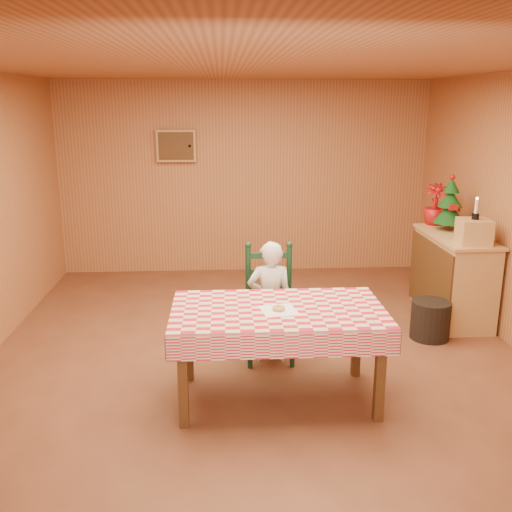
{
  "coord_description": "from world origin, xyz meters",
  "views": [
    {
      "loc": [
        -0.3,
        -4.81,
        2.3
      ],
      "look_at": [
        0.0,
        0.2,
        0.95
      ],
      "focal_mm": 40.0,
      "sensor_mm": 36.0,
      "label": 1
    }
  ],
  "objects_px": {
    "crate": "(474,232)",
    "christmas_tree": "(450,205)",
    "shelf_unit": "(452,276)",
    "ladder_chair": "(269,306)",
    "dining_table": "(278,318)",
    "seated_child": "(270,302)",
    "storage_bin": "(430,320)"
  },
  "relations": [
    {
      "from": "dining_table",
      "to": "seated_child",
      "type": "xyz_separation_m",
      "value": [
        -0.0,
        0.73,
        -0.13
      ]
    },
    {
      "from": "ladder_chair",
      "to": "crate",
      "type": "xyz_separation_m",
      "value": [
        2.09,
        0.52,
        0.55
      ]
    },
    {
      "from": "christmas_tree",
      "to": "dining_table",
      "type": "bearing_deg",
      "value": -136.9
    },
    {
      "from": "dining_table",
      "to": "crate",
      "type": "xyz_separation_m",
      "value": [
        2.09,
        1.31,
        0.37
      ]
    },
    {
      "from": "ladder_chair",
      "to": "shelf_unit",
      "type": "relative_size",
      "value": 0.87
    },
    {
      "from": "dining_table",
      "to": "shelf_unit",
      "type": "bearing_deg",
      "value": 39.35
    },
    {
      "from": "christmas_tree",
      "to": "ladder_chair",
      "type": "bearing_deg",
      "value": -150.75
    },
    {
      "from": "ladder_chair",
      "to": "crate",
      "type": "height_order",
      "value": "crate"
    },
    {
      "from": "dining_table",
      "to": "christmas_tree",
      "type": "bearing_deg",
      "value": 43.1
    },
    {
      "from": "crate",
      "to": "christmas_tree",
      "type": "distance_m",
      "value": 0.67
    },
    {
      "from": "shelf_unit",
      "to": "crate",
      "type": "xyz_separation_m",
      "value": [
        0.01,
        -0.4,
        0.59
      ]
    },
    {
      "from": "ladder_chair",
      "to": "seated_child",
      "type": "distance_m",
      "value": 0.08
    },
    {
      "from": "storage_bin",
      "to": "christmas_tree",
      "type": "bearing_deg",
      "value": 62.13
    },
    {
      "from": "seated_child",
      "to": "storage_bin",
      "type": "distance_m",
      "value": 1.74
    },
    {
      "from": "seated_child",
      "to": "crate",
      "type": "height_order",
      "value": "crate"
    },
    {
      "from": "dining_table",
      "to": "shelf_unit",
      "type": "height_order",
      "value": "shelf_unit"
    },
    {
      "from": "crate",
      "to": "christmas_tree",
      "type": "bearing_deg",
      "value": 90.0
    },
    {
      "from": "seated_child",
      "to": "ladder_chair",
      "type": "bearing_deg",
      "value": -90.0
    },
    {
      "from": "dining_table",
      "to": "ladder_chair",
      "type": "distance_m",
      "value": 0.81
    },
    {
      "from": "dining_table",
      "to": "ladder_chair",
      "type": "xyz_separation_m",
      "value": [
        0.0,
        0.79,
        -0.18
      ]
    },
    {
      "from": "crate",
      "to": "storage_bin",
      "type": "xyz_separation_m",
      "value": [
        -0.44,
        -0.19,
        -0.86
      ]
    },
    {
      "from": "seated_child",
      "to": "shelf_unit",
      "type": "height_order",
      "value": "seated_child"
    },
    {
      "from": "dining_table",
      "to": "shelf_unit",
      "type": "relative_size",
      "value": 1.34
    },
    {
      "from": "dining_table",
      "to": "christmas_tree",
      "type": "relative_size",
      "value": 2.67
    },
    {
      "from": "christmas_tree",
      "to": "storage_bin",
      "type": "height_order",
      "value": "christmas_tree"
    },
    {
      "from": "christmas_tree",
      "to": "seated_child",
      "type": "bearing_deg",
      "value": -149.58
    },
    {
      "from": "shelf_unit",
      "to": "christmas_tree",
      "type": "xyz_separation_m",
      "value": [
        0.01,
        0.25,
        0.74
      ]
    },
    {
      "from": "crate",
      "to": "storage_bin",
      "type": "bearing_deg",
      "value": -157.0
    },
    {
      "from": "dining_table",
      "to": "shelf_unit",
      "type": "xyz_separation_m",
      "value": [
        2.09,
        1.71,
        -0.22
      ]
    },
    {
      "from": "seated_child",
      "to": "crate",
      "type": "distance_m",
      "value": 2.23
    },
    {
      "from": "crate",
      "to": "christmas_tree",
      "type": "xyz_separation_m",
      "value": [
        -0.0,
        0.65,
        0.16
      ]
    },
    {
      "from": "storage_bin",
      "to": "dining_table",
      "type": "bearing_deg",
      "value": -145.81
    }
  ]
}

